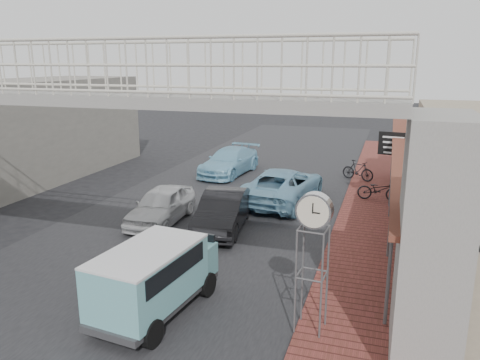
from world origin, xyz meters
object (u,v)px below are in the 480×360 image
Objects in this scene: dark_sedan at (223,211)px; motorcycle_near at (379,190)px; white_hatchback at (161,205)px; angkot_curb at (283,186)px; angkot_van at (154,272)px; angkot_far at (229,161)px; motorcycle_far at (358,170)px; street_clock at (314,217)px; arrow_sign at (415,146)px.

motorcycle_near is (5.24, 5.14, -0.12)m from dark_sedan.
angkot_curb reaches higher than white_hatchback.
angkot_van reaches higher than white_hatchback.
angkot_far reaches higher than motorcycle_far.
arrow_sign reaches higher than street_clock.
angkot_curb is at bearing 111.22° from street_clock.
angkot_far is 2.66× the size of motorcycle_near.
arrow_sign is at bearing 66.26° from angkot_van.
motorcycle_near is 0.57× the size of street_clock.
angkot_far reaches higher than motorcycle_near.
white_hatchback reaches higher than motorcycle_far.
street_clock reaches higher than angkot_van.
arrow_sign is (2.36, -4.19, 2.07)m from motorcycle_far.
motorcycle_near is at bearing -14.49° from angkot_far.
dark_sedan is 0.78× the size of angkot_curb.
arrow_sign is (6.04, 10.32, 1.57)m from angkot_van.
angkot_far is at bearing 88.12° from white_hatchback.
arrow_sign is at bearing -169.57° from angkot_curb.
dark_sedan is 2.51× the size of motorcycle_far.
motorcycle_far is (6.59, 8.49, -0.07)m from white_hatchback.
dark_sedan is at bearing -65.89° from angkot_far.
white_hatchback is 0.73× the size of angkot_curb.
dark_sedan is 6.06m from angkot_van.
dark_sedan is at bearing 176.53° from motorcycle_far.
street_clock reaches higher than motorcycle_near.
street_clock is (-1.12, -10.81, 2.15)m from motorcycle_near.
angkot_curb reaches higher than angkot_far.
angkot_curb is at bearing -167.30° from arrow_sign.
street_clock is at bearing 12.12° from angkot_van.
motorcycle_far is at bearing 127.96° from arrow_sign.
street_clock reaches higher than motorcycle_far.
white_hatchback is 1.06× the size of angkot_van.
arrow_sign is at bearing -122.95° from motorcycle_near.
arrow_sign reaches higher than angkot_far.
motorcycle_near is at bearing 31.00° from white_hatchback.
arrow_sign is at bearing -16.54° from angkot_far.
street_clock reaches higher than angkot_curb.
street_clock is at bearing -94.81° from arrow_sign.
angkot_far is 1.49× the size of arrow_sign.
angkot_far is (-3.91, 4.22, -0.05)m from angkot_curb.
street_clock is (3.67, 0.36, 1.62)m from angkot_van.
street_clock is 0.99× the size of arrow_sign.
street_clock is at bearing -61.77° from dark_sedan.
angkot_far is 10.05m from arrow_sign.
street_clock reaches higher than dark_sedan.
dark_sedan is at bearing -2.63° from white_hatchback.
angkot_curb is 9.99m from angkot_van.
angkot_curb is at bearing 63.69° from dark_sedan.
street_clock reaches higher than angkot_far.
angkot_curb reaches higher than dark_sedan.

